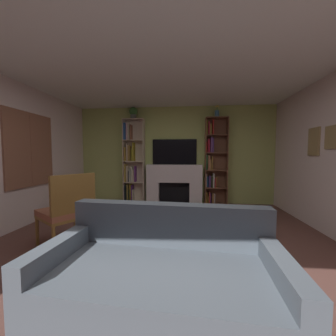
{
  "coord_description": "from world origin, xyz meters",
  "views": [
    {
      "loc": [
        0.37,
        -2.49,
        1.31
      ],
      "look_at": [
        0.0,
        1.19,
        1.07
      ],
      "focal_mm": 21.51,
      "sensor_mm": 36.0,
      "label": 1
    }
  ],
  "objects_px": {
    "coffee_table": "(170,233)",
    "potted_plant": "(133,113)",
    "armchair": "(68,209)",
    "tv": "(175,152)",
    "vase_with_flowers": "(217,112)",
    "couch": "(162,281)",
    "bookshelf_right": "(213,163)",
    "bookshelf_left": "(132,163)",
    "fireplace": "(174,183)"
  },
  "relations": [
    {
      "from": "vase_with_flowers",
      "to": "couch",
      "type": "xyz_separation_m",
      "value": [
        -0.93,
        -3.75,
        -2.11
      ]
    },
    {
      "from": "vase_with_flowers",
      "to": "couch",
      "type": "height_order",
      "value": "vase_with_flowers"
    },
    {
      "from": "fireplace",
      "to": "armchair",
      "type": "bearing_deg",
      "value": -116.51
    },
    {
      "from": "fireplace",
      "to": "potted_plant",
      "type": "distance_m",
      "value": 2.17
    },
    {
      "from": "bookshelf_right",
      "to": "vase_with_flowers",
      "type": "xyz_separation_m",
      "value": [
        0.07,
        -0.05,
        1.31
      ]
    },
    {
      "from": "armchair",
      "to": "coffee_table",
      "type": "distance_m",
      "value": 1.54
    },
    {
      "from": "bookshelf_left",
      "to": "vase_with_flowers",
      "type": "height_order",
      "value": "vase_with_flowers"
    },
    {
      "from": "potted_plant",
      "to": "coffee_table",
      "type": "height_order",
      "value": "potted_plant"
    },
    {
      "from": "bookshelf_right",
      "to": "coffee_table",
      "type": "height_order",
      "value": "bookshelf_right"
    },
    {
      "from": "tv",
      "to": "armchair",
      "type": "relative_size",
      "value": 1.13
    },
    {
      "from": "tv",
      "to": "bookshelf_right",
      "type": "height_order",
      "value": "bookshelf_right"
    },
    {
      "from": "fireplace",
      "to": "potted_plant",
      "type": "xyz_separation_m",
      "value": [
        -1.09,
        -0.02,
        1.87
      ]
    },
    {
      "from": "bookshelf_left",
      "to": "vase_with_flowers",
      "type": "bearing_deg",
      "value": -1.38
    },
    {
      "from": "tv",
      "to": "coffee_table",
      "type": "xyz_separation_m",
      "value": [
        0.16,
        -3.11,
        -1.01
      ]
    },
    {
      "from": "tv",
      "to": "couch",
      "type": "xyz_separation_m",
      "value": [
        0.17,
        -3.86,
        -1.11
      ]
    },
    {
      "from": "bookshelf_left",
      "to": "potted_plant",
      "type": "xyz_separation_m",
      "value": [
        0.07,
        -0.06,
        1.35
      ]
    },
    {
      "from": "armchair",
      "to": "tv",
      "type": "bearing_deg",
      "value": 64.29
    },
    {
      "from": "fireplace",
      "to": "bookshelf_right",
      "type": "xyz_separation_m",
      "value": [
        1.03,
        0.02,
        0.53
      ]
    },
    {
      "from": "tv",
      "to": "bookshelf_right",
      "type": "distance_m",
      "value": 1.07
    },
    {
      "from": "potted_plant",
      "to": "armchair",
      "type": "bearing_deg",
      "value": -95.2
    },
    {
      "from": "couch",
      "to": "armchair",
      "type": "relative_size",
      "value": 1.85
    },
    {
      "from": "fireplace",
      "to": "bookshelf_left",
      "type": "distance_m",
      "value": 1.27
    },
    {
      "from": "tv",
      "to": "couch",
      "type": "bearing_deg",
      "value": -87.55
    },
    {
      "from": "bookshelf_left",
      "to": "tv",
      "type": "bearing_deg",
      "value": 3.18
    },
    {
      "from": "vase_with_flowers",
      "to": "bookshelf_left",
      "type": "bearing_deg",
      "value": 178.62
    },
    {
      "from": "potted_plant",
      "to": "vase_with_flowers",
      "type": "height_order",
      "value": "vase_with_flowers"
    },
    {
      "from": "tv",
      "to": "coffee_table",
      "type": "relative_size",
      "value": 1.67
    },
    {
      "from": "fireplace",
      "to": "vase_with_flowers",
      "type": "bearing_deg",
      "value": -1.18
    },
    {
      "from": "potted_plant",
      "to": "armchair",
      "type": "xyz_separation_m",
      "value": [
        -0.24,
        -2.65,
        -1.89
      ]
    },
    {
      "from": "tv",
      "to": "vase_with_flowers",
      "type": "height_order",
      "value": "vase_with_flowers"
    },
    {
      "from": "bookshelf_left",
      "to": "bookshelf_right",
      "type": "xyz_separation_m",
      "value": [
        2.18,
        -0.01,
        0.0
      ]
    },
    {
      "from": "couch",
      "to": "fireplace",
      "type": "bearing_deg",
      "value": 92.51
    },
    {
      "from": "bookshelf_right",
      "to": "coffee_table",
      "type": "relative_size",
      "value": 3.21
    },
    {
      "from": "potted_plant",
      "to": "couch",
      "type": "bearing_deg",
      "value": -71.46
    },
    {
      "from": "bookshelf_left",
      "to": "couch",
      "type": "bearing_deg",
      "value": -70.8
    },
    {
      "from": "bookshelf_right",
      "to": "potted_plant",
      "type": "xyz_separation_m",
      "value": [
        -2.12,
        -0.05,
        1.35
      ]
    },
    {
      "from": "bookshelf_right",
      "to": "couch",
      "type": "height_order",
      "value": "bookshelf_right"
    },
    {
      "from": "bookshelf_right",
      "to": "potted_plant",
      "type": "height_order",
      "value": "potted_plant"
    },
    {
      "from": "bookshelf_left",
      "to": "potted_plant",
      "type": "height_order",
      "value": "potted_plant"
    },
    {
      "from": "bookshelf_right",
      "to": "armchair",
      "type": "distance_m",
      "value": 3.62
    },
    {
      "from": "tv",
      "to": "vase_with_flowers",
      "type": "relative_size",
      "value": 3.8
    },
    {
      "from": "vase_with_flowers",
      "to": "fireplace",
      "type": "bearing_deg",
      "value": 178.82
    },
    {
      "from": "bookshelf_left",
      "to": "potted_plant",
      "type": "bearing_deg",
      "value": -39.41
    },
    {
      "from": "coffee_table",
      "to": "potted_plant",
      "type": "bearing_deg",
      "value": 112.74
    },
    {
      "from": "fireplace",
      "to": "bookshelf_left",
      "type": "bearing_deg",
      "value": 178.43
    },
    {
      "from": "couch",
      "to": "coffee_table",
      "type": "height_order",
      "value": "couch"
    },
    {
      "from": "tv",
      "to": "coffee_table",
      "type": "bearing_deg",
      "value": -87.01
    },
    {
      "from": "armchair",
      "to": "coffee_table",
      "type": "xyz_separation_m",
      "value": [
        1.49,
        -0.34,
        -0.16
      ]
    },
    {
      "from": "couch",
      "to": "coffee_table",
      "type": "xyz_separation_m",
      "value": [
        -0.0,
        0.76,
        0.1
      ]
    },
    {
      "from": "bookshelf_left",
      "to": "coffee_table",
      "type": "xyz_separation_m",
      "value": [
        1.32,
        -3.04,
        -0.7
      ]
    }
  ]
}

